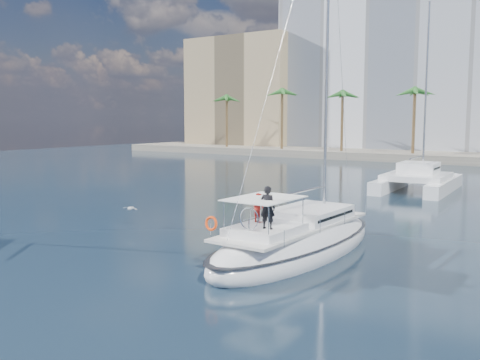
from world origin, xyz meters
The scene contains 9 objects.
ground centered at (0.00, 0.00, 0.00)m, with size 160.00×160.00×0.00m, color black.
quay centered at (0.00, 61.00, 0.60)m, with size 120.00×14.00×1.20m, color gray.
building_modern centered at (-12.00, 73.00, 14.00)m, with size 42.00×16.00×28.00m, color white.
building_tan_left centered at (-42.00, 69.00, 11.00)m, with size 22.00×14.00×22.00m, color tan.
palm_left centered at (-34.00, 57.00, 10.28)m, with size 3.60×3.60×12.30m.
palm_centre centered at (0.00, 57.00, 10.28)m, with size 3.60×3.60×12.30m.
main_sloop centered at (5.21, -0.46, 0.57)m, with size 4.64×13.19×19.35m.
catamaran centered at (3.75, 25.36, 1.13)m, with size 6.16×11.56×16.60m.
seagull centered at (-6.23, 0.12, 1.04)m, with size 1.09×0.47×0.20m.
Camera 1 is at (16.58, -22.44, 6.39)m, focal length 40.00 mm.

